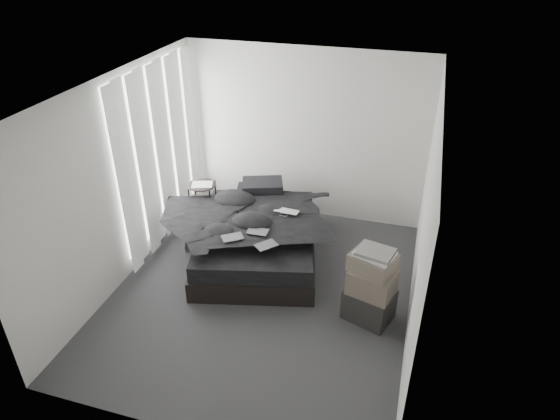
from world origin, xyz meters
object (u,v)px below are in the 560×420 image
(bed, at_px, (257,248))
(laptop, at_px, (285,208))
(box_lower, at_px, (369,304))
(side_stand, at_px, (204,207))

(bed, height_order, laptop, laptop)
(bed, bearing_deg, laptop, 7.50)
(laptop, xyz_separation_m, box_lower, (1.29, -0.93, -0.56))
(side_stand, xyz_separation_m, box_lower, (2.63, -1.24, -0.18))
(bed, distance_m, side_stand, 1.11)
(box_lower, bearing_deg, laptop, 144.00)
(laptop, bearing_deg, box_lower, -31.76)
(bed, bearing_deg, box_lower, -39.59)
(laptop, height_order, side_stand, laptop)
(bed, distance_m, box_lower, 1.83)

